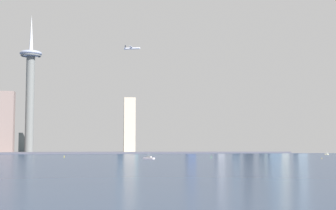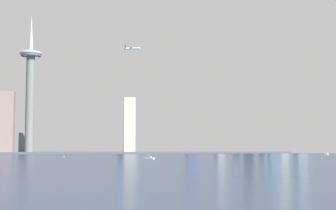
{
  "view_description": "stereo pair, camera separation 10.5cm",
  "coord_description": "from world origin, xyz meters",
  "px_view_note": "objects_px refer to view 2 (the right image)",
  "views": [
    {
      "loc": [
        -119.28,
        -571.34,
        23.23
      ],
      "look_at": [
        30.9,
        390.44,
        97.08
      ],
      "focal_mm": 52.0,
      "sensor_mm": 36.0,
      "label": 1
    },
    {
      "loc": [
        -119.18,
        -571.35,
        23.23
      ],
      "look_at": [
        30.9,
        390.44,
        97.08
      ],
      "focal_mm": 52.0,
      "sensor_mm": 36.0,
      "label": 2
    }
  ],
  "objects_px": {
    "skyscraper_1": "(264,134)",
    "skyscraper_4": "(281,113)",
    "skyscraper_5": "(248,116)",
    "observation_tower": "(30,83)",
    "skyscraper_8": "(300,113)",
    "skyscraper_10": "(30,137)",
    "skyscraper_9": "(7,122)",
    "boat_0": "(327,154)",
    "skyscraper_2": "(121,122)",
    "airplane": "(132,48)",
    "skyscraper_12": "(274,125)",
    "skyscraper_11": "(191,128)",
    "channel_buoy_2": "(64,156)",
    "skyscraper_0": "(219,117)",
    "channel_buoy_0": "(211,157)",
    "skyscraper_3": "(23,142)",
    "channel_buoy_1": "(322,158)",
    "skyscraper_7": "(129,125)",
    "skyscraper_13": "(132,129)",
    "skyscraper_6": "(236,128)",
    "boat_1": "(149,158)"
  },
  "relations": [
    {
      "from": "observation_tower",
      "to": "skyscraper_2",
      "type": "xyz_separation_m",
      "value": [
        187.55,
        68.73,
        -74.89
      ]
    },
    {
      "from": "skyscraper_3",
      "to": "observation_tower",
      "type": "bearing_deg",
      "value": -66.38
    },
    {
      "from": "channel_buoy_0",
      "to": "channel_buoy_1",
      "type": "height_order",
      "value": "channel_buoy_0"
    },
    {
      "from": "skyscraper_12",
      "to": "channel_buoy_2",
      "type": "relative_size",
      "value": 41.79
    },
    {
      "from": "skyscraper_13",
      "to": "boat_0",
      "type": "relative_size",
      "value": 6.49
    },
    {
      "from": "skyscraper_0",
      "to": "skyscraper_8",
      "type": "height_order",
      "value": "skyscraper_8"
    },
    {
      "from": "skyscraper_6",
      "to": "skyscraper_1",
      "type": "bearing_deg",
      "value": -33.94
    },
    {
      "from": "skyscraper_6",
      "to": "channel_buoy_1",
      "type": "height_order",
      "value": "skyscraper_6"
    },
    {
      "from": "observation_tower",
      "to": "channel_buoy_0",
      "type": "distance_m",
      "value": 450.54
    },
    {
      "from": "skyscraper_2",
      "to": "skyscraper_11",
      "type": "bearing_deg",
      "value": -22.53
    },
    {
      "from": "skyscraper_5",
      "to": "observation_tower",
      "type": "bearing_deg",
      "value": -170.08
    },
    {
      "from": "skyscraper_10",
      "to": "skyscraper_12",
      "type": "xyz_separation_m",
      "value": [
        513.01,
        -97.53,
        25.26
      ]
    },
    {
      "from": "skyscraper_1",
      "to": "skyscraper_4",
      "type": "height_order",
      "value": "skyscraper_4"
    },
    {
      "from": "skyscraper_1",
      "to": "skyscraper_11",
      "type": "xyz_separation_m",
      "value": [
        -167.71,
        -15.04,
        13.14
      ]
    },
    {
      "from": "observation_tower",
      "to": "skyscraper_1",
      "type": "xyz_separation_m",
      "value": [
        500.08,
        23.71,
        -102.86
      ]
    },
    {
      "from": "boat_1",
      "to": "skyscraper_10",
      "type": "bearing_deg",
      "value": 161.89
    },
    {
      "from": "observation_tower",
      "to": "skyscraper_5",
      "type": "height_order",
      "value": "observation_tower"
    },
    {
      "from": "skyscraper_2",
      "to": "skyscraper_7",
      "type": "xyz_separation_m",
      "value": [
        12.62,
        -79.84,
        -10.86
      ]
    },
    {
      "from": "skyscraper_7",
      "to": "skyscraper_11",
      "type": "xyz_separation_m",
      "value": [
        132.2,
        19.78,
        -3.96
      ]
    },
    {
      "from": "skyscraper_8",
      "to": "skyscraper_12",
      "type": "distance_m",
      "value": 123.92
    },
    {
      "from": "skyscraper_13",
      "to": "skyscraper_6",
      "type": "bearing_deg",
      "value": 9.16
    },
    {
      "from": "observation_tower",
      "to": "skyscraper_10",
      "type": "height_order",
      "value": "observation_tower"
    },
    {
      "from": "skyscraper_1",
      "to": "skyscraper_7",
      "type": "distance_m",
      "value": 302.41
    },
    {
      "from": "skyscraper_9",
      "to": "boat_0",
      "type": "distance_m",
      "value": 615.37
    },
    {
      "from": "skyscraper_11",
      "to": "airplane",
      "type": "relative_size",
      "value": 3.41
    },
    {
      "from": "skyscraper_9",
      "to": "skyscraper_13",
      "type": "xyz_separation_m",
      "value": [
        249.0,
        29.01,
        -11.32
      ]
    },
    {
      "from": "skyscraper_7",
      "to": "airplane",
      "type": "relative_size",
      "value": 3.5
    },
    {
      "from": "skyscraper_2",
      "to": "channel_buoy_2",
      "type": "bearing_deg",
      "value": -107.75
    },
    {
      "from": "skyscraper_10",
      "to": "airplane",
      "type": "height_order",
      "value": "airplane"
    },
    {
      "from": "skyscraper_13",
      "to": "channel_buoy_0",
      "type": "bearing_deg",
      "value": -74.38
    },
    {
      "from": "channel_buoy_1",
      "to": "skyscraper_13",
      "type": "bearing_deg",
      "value": 121.06
    },
    {
      "from": "skyscraper_0",
      "to": "skyscraper_13",
      "type": "distance_m",
      "value": 191.88
    },
    {
      "from": "skyscraper_11",
      "to": "channel_buoy_1",
      "type": "distance_m",
      "value": 395.79
    },
    {
      "from": "skyscraper_7",
      "to": "channel_buoy_1",
      "type": "bearing_deg",
      "value": -55.91
    },
    {
      "from": "skyscraper_0",
      "to": "channel_buoy_0",
      "type": "relative_size",
      "value": 75.69
    },
    {
      "from": "skyscraper_1",
      "to": "skyscraper_3",
      "type": "distance_m",
      "value": 517.65
    },
    {
      "from": "skyscraper_1",
      "to": "boat_1",
      "type": "bearing_deg",
      "value": -128.74
    },
    {
      "from": "skyscraper_3",
      "to": "channel_buoy_1",
      "type": "xyz_separation_m",
      "value": [
        458.87,
        -407.2,
        -22.58
      ]
    },
    {
      "from": "skyscraper_2",
      "to": "channel_buoy_0",
      "type": "relative_size",
      "value": 68.73
    },
    {
      "from": "channel_buoy_2",
      "to": "airplane",
      "type": "distance_m",
      "value": 322.16
    },
    {
      "from": "observation_tower",
      "to": "skyscraper_2",
      "type": "bearing_deg",
      "value": 20.13
    },
    {
      "from": "skyscraper_2",
      "to": "skyscraper_4",
      "type": "relative_size",
      "value": 0.83
    },
    {
      "from": "skyscraper_0",
      "to": "skyscraper_6",
      "type": "bearing_deg",
      "value": 41.74
    },
    {
      "from": "skyscraper_13",
      "to": "skyscraper_5",
      "type": "bearing_deg",
      "value": 12.96
    },
    {
      "from": "skyscraper_8",
      "to": "skyscraper_10",
      "type": "bearing_deg",
      "value": 178.04
    },
    {
      "from": "skyscraper_1",
      "to": "skyscraper_3",
      "type": "relative_size",
      "value": 1.49
    },
    {
      "from": "skyscraper_0",
      "to": "channel_buoy_1",
      "type": "xyz_separation_m",
      "value": [
        44.55,
        -383.43,
        -76.93
      ]
    },
    {
      "from": "skyscraper_2",
      "to": "skyscraper_6",
      "type": "relative_size",
      "value": 1.23
    },
    {
      "from": "skyscraper_6",
      "to": "skyscraper_12",
      "type": "bearing_deg",
      "value": -55.34
    },
    {
      "from": "skyscraper_10",
      "to": "channel_buoy_1",
      "type": "height_order",
      "value": "skyscraper_10"
    }
  ]
}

